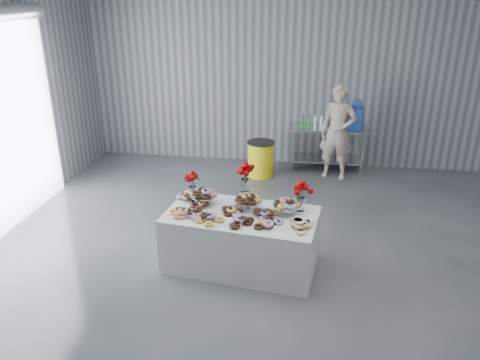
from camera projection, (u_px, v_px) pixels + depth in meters
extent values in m
plane|color=#383B40|center=(261.00, 287.00, 5.71)|extent=(9.00, 9.00, 0.00)
cube|color=gray|center=(289.00, 65.00, 9.06)|extent=(8.00, 0.04, 4.00)
cube|color=white|center=(241.00, 240.00, 6.04)|extent=(2.01, 1.22, 0.75)
cube|color=silver|center=(328.00, 128.00, 9.00)|extent=(1.50, 0.60, 0.04)
cube|color=silver|center=(326.00, 159.00, 9.24)|extent=(1.40, 0.55, 0.03)
cylinder|color=silver|center=(293.00, 153.00, 9.04)|extent=(0.04, 0.04, 0.86)
cylinder|color=silver|center=(362.00, 156.00, 8.85)|extent=(0.04, 0.04, 0.86)
cylinder|color=silver|center=(294.00, 145.00, 9.50)|extent=(0.04, 0.04, 0.86)
cylinder|color=silver|center=(360.00, 148.00, 9.31)|extent=(0.04, 0.04, 0.86)
cylinder|color=silver|center=(204.00, 200.00, 6.14)|extent=(0.06, 0.06, 0.12)
cylinder|color=silver|center=(204.00, 195.00, 6.12)|extent=(0.36, 0.36, 0.01)
cylinder|color=silver|center=(248.00, 205.00, 5.99)|extent=(0.06, 0.06, 0.12)
cylinder|color=silver|center=(248.00, 200.00, 5.97)|extent=(0.36, 0.36, 0.01)
cylinder|color=silver|center=(287.00, 210.00, 5.87)|extent=(0.06, 0.06, 0.12)
cylinder|color=silver|center=(287.00, 205.00, 5.84)|extent=(0.36, 0.36, 0.01)
cylinder|color=white|center=(193.00, 193.00, 6.27)|extent=(0.11, 0.11, 0.18)
cylinder|color=#1E5919|center=(192.00, 184.00, 6.22)|extent=(0.04, 0.04, 0.18)
cylinder|color=white|center=(301.00, 204.00, 5.95)|extent=(0.11, 0.11, 0.18)
cylinder|color=#1E5919|center=(301.00, 195.00, 5.90)|extent=(0.04, 0.04, 0.18)
cylinder|color=silver|center=(245.00, 197.00, 6.19)|extent=(0.14, 0.14, 0.15)
cylinder|color=white|center=(245.00, 185.00, 6.13)|extent=(0.11, 0.11, 0.18)
cylinder|color=#1E5919|center=(245.00, 176.00, 6.08)|extent=(0.04, 0.04, 0.18)
cylinder|color=#4376E6|center=(356.00, 118.00, 8.85)|extent=(0.28, 0.28, 0.40)
sphere|color=#4376E6|center=(357.00, 105.00, 8.75)|extent=(0.20, 0.20, 0.20)
imported|color=#CC8C93|center=(338.00, 132.00, 8.70)|extent=(0.73, 0.56, 1.79)
cylinder|color=yellow|center=(261.00, 159.00, 8.98)|extent=(0.49, 0.49, 0.66)
cylinder|color=black|center=(261.00, 142.00, 8.85)|extent=(0.53, 0.53, 0.02)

